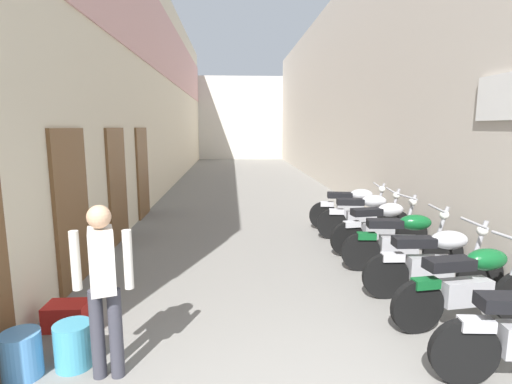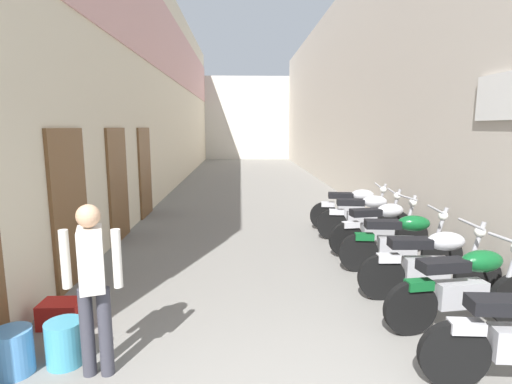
% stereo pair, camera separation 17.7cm
% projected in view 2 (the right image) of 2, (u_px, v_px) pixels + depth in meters
% --- Properties ---
extents(ground_plane, '(41.50, 41.50, 0.00)m').
position_uv_depth(ground_plane, '(255.00, 195.00, 13.03)').
color(ground_plane, slate).
extents(building_left, '(0.45, 25.50, 6.97)m').
position_uv_depth(building_left, '(168.00, 91.00, 14.25)').
color(building_left, beige).
rests_on(building_left, ground).
extents(building_right, '(0.45, 25.50, 6.64)m').
position_uv_depth(building_right, '(336.00, 97.00, 14.58)').
color(building_right, beige).
rests_on(building_right, ground).
extents(building_far_end, '(8.79, 2.00, 5.65)m').
position_uv_depth(building_far_end, '(247.00, 118.00, 28.10)').
color(building_far_end, beige).
rests_on(building_far_end, ground).
extents(motorcycle_second, '(1.85, 0.58, 1.04)m').
position_uv_depth(motorcycle_second, '(465.00, 287.00, 4.27)').
color(motorcycle_second, black).
rests_on(motorcycle_second, ground).
extents(motorcycle_third, '(1.85, 0.58, 1.04)m').
position_uv_depth(motorcycle_third, '(431.00, 262.00, 5.04)').
color(motorcycle_third, black).
rests_on(motorcycle_third, ground).
extents(motorcycle_fourth, '(1.85, 0.58, 1.04)m').
position_uv_depth(motorcycle_fourth, '(401.00, 241.00, 5.98)').
color(motorcycle_fourth, black).
rests_on(motorcycle_fourth, ground).
extents(motorcycle_fifth, '(1.84, 0.58, 1.04)m').
position_uv_depth(motorcycle_fifth, '(380.00, 226.00, 6.86)').
color(motorcycle_fifth, black).
rests_on(motorcycle_fifth, ground).
extents(motorcycle_sixth, '(1.84, 0.58, 1.04)m').
position_uv_depth(motorcycle_sixth, '(365.00, 215.00, 7.71)').
color(motorcycle_sixth, black).
rests_on(motorcycle_sixth, ground).
extents(motorcycle_seventh, '(1.84, 0.58, 1.04)m').
position_uv_depth(motorcycle_seventh, '(354.00, 208.00, 8.46)').
color(motorcycle_seventh, black).
rests_on(motorcycle_seventh, ground).
extents(pedestrian_by_doorway, '(0.52, 0.39, 1.57)m').
position_uv_depth(pedestrian_by_doorway, '(93.00, 278.00, 3.42)').
color(pedestrian_by_doorway, '#383842').
rests_on(pedestrian_by_doorway, ground).
extents(water_jug_near_door, '(0.34, 0.34, 0.42)m').
position_uv_depth(water_jug_near_door, '(13.00, 352.00, 3.54)').
color(water_jug_near_door, '#4C8CCC').
rests_on(water_jug_near_door, ground).
extents(water_jug_beside_first, '(0.34, 0.34, 0.42)m').
position_uv_depth(water_jug_beside_first, '(65.00, 343.00, 3.69)').
color(water_jug_beside_first, '#4299B7').
rests_on(water_jug_beside_first, ground).
extents(plastic_crate, '(0.44, 0.32, 0.28)m').
position_uv_depth(plastic_crate, '(61.00, 313.00, 4.43)').
color(plastic_crate, red).
rests_on(plastic_crate, ground).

